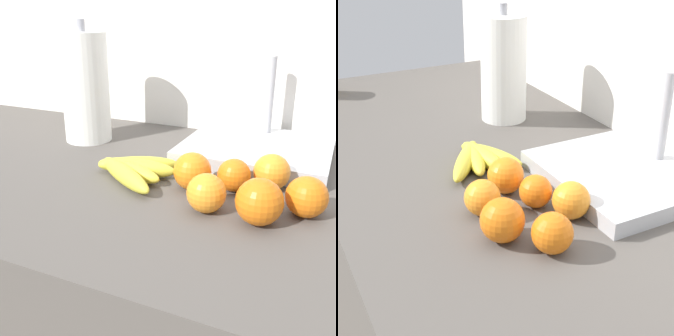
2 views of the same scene
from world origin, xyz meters
The scene contains 11 objects.
counter centered at (0.00, 0.00, 0.43)m, with size 1.71×0.75×0.85m, color #514C47.
wall_back centered at (0.00, 0.41, 0.65)m, with size 2.11×0.06×1.30m, color silver.
banana_bunch centered at (-0.02, -0.03, 0.87)m, with size 0.19×0.19×0.04m.
orange_far_right centered at (0.34, -0.06, 0.89)m, with size 0.07×0.07×0.07m, color orange.
orange_center centered at (0.26, 0.03, 0.89)m, with size 0.07×0.07×0.07m, color orange.
orange_front centered at (0.18, -0.11, 0.89)m, with size 0.07×0.07×0.07m, color orange.
orange_back_right centered at (0.12, -0.03, 0.89)m, with size 0.08×0.08×0.08m, color orange.
orange_right centered at (0.27, -0.12, 0.90)m, with size 0.08×0.08×0.08m, color orange.
orange_back_left centered at (0.20, -0.01, 0.89)m, with size 0.07×0.07×0.07m, color orange.
paper_towel_roll centered at (-0.26, 0.16, 1.00)m, with size 0.12×0.12×0.31m.
sink_basin centered at (0.20, 0.21, 0.88)m, with size 0.34×0.30×0.23m.
Camera 1 is at (0.38, -0.72, 1.19)m, focal length 42.96 mm.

